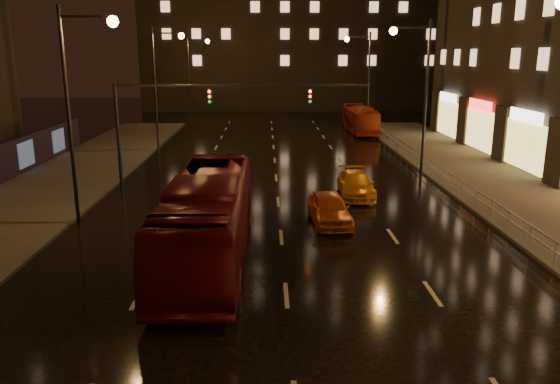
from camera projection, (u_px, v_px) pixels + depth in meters
name	position (u px, v px, depth m)	size (l,w,h in m)	color
ground	(277.00, 185.00, 33.98)	(140.00, 140.00, 0.00)	black
sidewalk_left	(23.00, 207.00, 28.78)	(7.00, 70.00, 0.15)	#38332D
sidewalk_right	(528.00, 204.00, 29.46)	(7.00, 70.00, 0.15)	#38332D
traffic_signal	(192.00, 109.00, 32.69)	(15.31, 0.32, 6.20)	black
railing_right	(450.00, 177.00, 32.08)	(0.05, 56.00, 1.00)	#99999E
bus_red	(208.00, 218.00, 21.30)	(2.86, 12.23, 3.41)	#530B11
bus_curb	(360.00, 119.00, 56.05)	(2.30, 9.81, 2.73)	#A93010
taxi_near	(329.00, 208.00, 26.11)	(1.76, 4.37, 1.49)	#BE5111
taxi_far	(356.00, 184.00, 31.15)	(1.92, 4.73, 1.37)	orange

